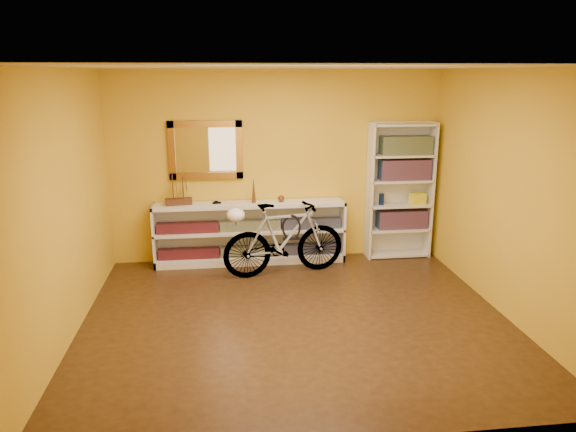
{
  "coord_description": "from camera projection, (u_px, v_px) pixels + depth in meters",
  "views": [
    {
      "loc": [
        -0.72,
        -5.17,
        2.55
      ],
      "look_at": [
        0.0,
        0.7,
        0.95
      ],
      "focal_mm": 33.19,
      "sensor_mm": 36.0,
      "label": 1
    }
  ],
  "objects": [
    {
      "name": "bookcase",
      "position": [
        400.0,
        191.0,
        7.42
      ],
      "size": [
        0.9,
        0.3,
        1.9
      ],
      "primitive_type": null,
      "color": "silver",
      "rests_on": "floor"
    },
    {
      "name": "ceiling",
      "position": [
        297.0,
        66.0,
        5.03
      ],
      "size": [
        4.5,
        4.0,
        0.01
      ],
      "primitive_type": "cube",
      "color": "silver",
      "rests_on": "ground"
    },
    {
      "name": "wall_socket",
      "position": [
        339.0,
        238.0,
        7.65
      ],
      "size": [
        0.09,
        0.02,
        0.09
      ],
      "primitive_type": "cube",
      "color": "silver",
      "rests_on": "back_wall"
    },
    {
      "name": "decorative_orb",
      "position": [
        281.0,
        199.0,
        7.22
      ],
      "size": [
        0.09,
        0.09,
        0.09
      ],
      "primitive_type": "sphere",
      "color": "brown",
      "rests_on": "console_unit"
    },
    {
      "name": "book_row_a",
      "position": [
        402.0,
        219.0,
        7.53
      ],
      "size": [
        0.7,
        0.22,
        0.26
      ],
      "primitive_type": "cube",
      "color": "maroon",
      "rests_on": "bookcase"
    },
    {
      "name": "bronze_ornament",
      "position": [
        254.0,
        190.0,
        7.14
      ],
      "size": [
        0.06,
        0.06,
        0.35
      ],
      "primitive_type": "cone",
      "color": "brown",
      "rests_on": "console_unit"
    },
    {
      "name": "right_wall",
      "position": [
        507.0,
        194.0,
        5.63
      ],
      "size": [
        0.01,
        4.0,
        2.6
      ],
      "primitive_type": "cube",
      "color": "gold",
      "rests_on": "ground"
    },
    {
      "name": "toy_car",
      "position": [
        217.0,
        204.0,
        7.13
      ],
      "size": [
        0.0,
        0.0,
        0.0
      ],
      "primitive_type": "imported",
      "rotation": [
        0.0,
        0.0,
        1.81
      ],
      "color": "black",
      "rests_on": "console_unit"
    },
    {
      "name": "floor",
      "position": [
        296.0,
        319.0,
        5.7
      ],
      "size": [
        4.5,
        4.0,
        0.01
      ],
      "primitive_type": "cube",
      "color": "black",
      "rests_on": "ground"
    },
    {
      "name": "helmet",
      "position": [
        236.0,
        215.0,
        6.56
      ],
      "size": [
        0.23,
        0.22,
        0.17
      ],
      "primitive_type": "ellipsoid",
      "color": "white",
      "rests_on": "bicycle"
    },
    {
      "name": "yellow_bag",
      "position": [
        418.0,
        199.0,
        7.44
      ],
      "size": [
        0.22,
        0.17,
        0.16
      ],
      "primitive_type": "cube",
      "rotation": [
        0.0,
        0.0,
        0.18
      ],
      "color": "yellow",
      "rests_on": "bookcase"
    },
    {
      "name": "book_row_c",
      "position": [
        406.0,
        145.0,
        7.26
      ],
      "size": [
        0.7,
        0.22,
        0.25
      ],
      "primitive_type": "cube",
      "color": "navy",
      "rests_on": "bookcase"
    },
    {
      "name": "gilt_mirror",
      "position": [
        206.0,
        150.0,
        7.07
      ],
      "size": [
        0.98,
        0.06,
        0.78
      ],
      "primitive_type": "cube",
      "color": "brown",
      "rests_on": "back_wall"
    },
    {
      "name": "book_row_b",
      "position": [
        405.0,
        169.0,
        7.35
      ],
      "size": [
        0.7,
        0.22,
        0.28
      ],
      "primitive_type": "cube",
      "color": "maroon",
      "rests_on": "bookcase"
    },
    {
      "name": "red_tin",
      "position": [
        387.0,
        147.0,
        7.26
      ],
      "size": [
        0.16,
        0.16,
        0.2
      ],
      "primitive_type": "cube",
      "rotation": [
        0.0,
        0.0,
        -0.01
      ],
      "color": "maroon",
      "rests_on": "bookcase"
    },
    {
      "name": "console_unit",
      "position": [
        250.0,
        233.0,
        7.29
      ],
      "size": [
        2.6,
        0.35,
        0.85
      ],
      "primitive_type": null,
      "color": "silver",
      "rests_on": "floor"
    },
    {
      "name": "model_ship",
      "position": [
        178.0,
        190.0,
        7.01
      ],
      "size": [
        0.36,
        0.18,
        0.41
      ],
      "primitive_type": null,
      "rotation": [
        0.0,
        0.0,
        0.15
      ],
      "color": "#3D2011",
      "rests_on": "console_unit"
    },
    {
      "name": "left_wall",
      "position": [
        64.0,
        207.0,
        5.1
      ],
      "size": [
        0.01,
        4.0,
        2.6
      ],
      "primitive_type": "cube",
      "color": "gold",
      "rests_on": "ground"
    },
    {
      "name": "bicycle",
      "position": [
        284.0,
        239.0,
        6.84
      ],
      "size": [
        0.71,
        1.69,
        0.96
      ],
      "primitive_type": "imported",
      "rotation": [
        0.0,
        0.0,
        1.75
      ],
      "color": "silver",
      "rests_on": "floor"
    },
    {
      "name": "u_lock",
      "position": [
        291.0,
        227.0,
        6.83
      ],
      "size": [
        0.25,
        0.03,
        0.25
      ],
      "primitive_type": "torus",
      "rotation": [
        1.57,
        0.0,
        0.0
      ],
      "color": "black",
      "rests_on": "bicycle"
    },
    {
      "name": "cd_row_upper",
      "position": [
        250.0,
        226.0,
        7.24
      ],
      "size": [
        2.5,
        0.13,
        0.14
      ],
      "primitive_type": "cube",
      "color": "navy",
      "rests_on": "console_unit"
    },
    {
      "name": "travel_mug",
      "position": [
        382.0,
        199.0,
        7.4
      ],
      "size": [
        0.07,
        0.07,
        0.16
      ],
      "primitive_type": "cylinder",
      "color": "navy",
      "rests_on": "bookcase"
    },
    {
      "name": "cd_row_lower",
      "position": [
        251.0,
        251.0,
        7.33
      ],
      "size": [
        2.5,
        0.13,
        0.14
      ],
      "primitive_type": "cube",
      "color": "black",
      "rests_on": "console_unit"
    },
    {
      "name": "back_wall",
      "position": [
        276.0,
        167.0,
        7.29
      ],
      "size": [
        4.5,
        0.01,
        2.6
      ],
      "primitive_type": "cube",
      "color": "gold",
      "rests_on": "ground"
    }
  ]
}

